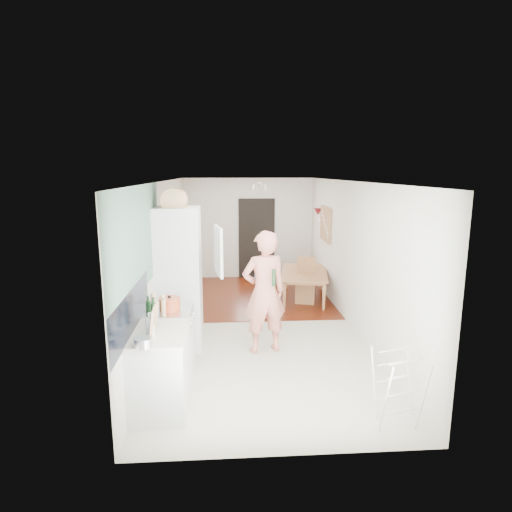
{
  "coord_description": "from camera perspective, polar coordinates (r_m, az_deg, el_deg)",
  "views": [
    {
      "loc": [
        -0.53,
        -7.09,
        2.67
      ],
      "look_at": [
        -0.04,
        0.2,
        1.21
      ],
      "focal_mm": 30.0,
      "sensor_mm": 36.0,
      "label": 1
    }
  ],
  "objects": [
    {
      "name": "drying_rack",
      "position": [
        4.95,
        18.41,
        -16.56
      ],
      "size": [
        0.5,
        0.47,
        0.81
      ],
      "primitive_type": null,
      "rotation": [
        0.0,
        0.0,
        0.27
      ],
      "color": "silver",
      "rests_on": "floor"
    },
    {
      "name": "sage_wall_panel",
      "position": [
        5.27,
        -15.45,
        1.93
      ],
      "size": [
        0.02,
        3.0,
        1.3
      ],
      "primitive_type": "cube",
      "color": "slate",
      "rests_on": "room_shell"
    },
    {
      "name": "grey_drape",
      "position": [
        8.75,
        1.39,
        -2.9
      ],
      "size": [
        0.51,
        0.51,
        0.18
      ],
      "primitive_type": "cube",
      "rotation": [
        0.0,
        0.0,
        -0.38
      ],
      "color": "gray",
      "rests_on": "stool"
    },
    {
      "name": "cooker_top",
      "position": [
        5.63,
        -11.63,
        -7.25
      ],
      "size": [
        0.6,
        0.6,
        0.04
      ],
      "primitive_type": "cube",
      "color": "silver",
      "rests_on": "room_shell"
    },
    {
      "name": "floor",
      "position": [
        7.6,
        0.38,
        -9.28
      ],
      "size": [
        3.2,
        7.0,
        0.01
      ],
      "primitive_type": "cube",
      "color": "beige",
      "rests_on": "ground"
    },
    {
      "name": "fridge_door",
      "position": [
        6.12,
        -5.03,
        0.7
      ],
      "size": [
        0.14,
        0.56,
        0.7
      ],
      "primitive_type": "cube",
      "rotation": [
        0.0,
        0.0,
        -1.4
      ],
      "color": "silver",
      "rests_on": "room_shell"
    },
    {
      "name": "tile_splashback",
      "position": [
        4.9,
        -16.24,
        -7.22
      ],
      "size": [
        0.02,
        1.9,
        0.5
      ],
      "primitive_type": "cube",
      "color": "black",
      "rests_on": "room_shell"
    },
    {
      "name": "doorway_recess",
      "position": [
        10.73,
        0.08,
        2.34
      ],
      "size": [
        0.9,
        0.04,
        2.0
      ],
      "primitive_type": "cube",
      "color": "black",
      "rests_on": "room_shell"
    },
    {
      "name": "worktop",
      "position": [
        4.94,
        -12.79,
        -10.12
      ],
      "size": [
        0.62,
        0.92,
        0.06
      ],
      "primitive_type": "cube",
      "color": "beige",
      "rests_on": "room_shell"
    },
    {
      "name": "base_cabinet",
      "position": [
        5.12,
        -12.56,
        -14.92
      ],
      "size": [
        0.6,
        0.9,
        0.86
      ],
      "primitive_type": "cube",
      "color": "silver",
      "rests_on": "room_shell"
    },
    {
      "name": "wall_sconce",
      "position": [
        9.9,
        8.26,
        5.85
      ],
      "size": [
        0.18,
        0.18,
        0.16
      ],
      "primitive_type": "cone",
      "color": "maroon",
      "rests_on": "room_shell"
    },
    {
      "name": "bread_bin",
      "position": [
        6.35,
        -10.83,
        7.3
      ],
      "size": [
        0.4,
        0.39,
        0.2
      ],
      "primitive_type": null,
      "rotation": [
        0.0,
        0.0,
        0.08
      ],
      "color": "#DDAA7B",
      "rests_on": "fridge_housing"
    },
    {
      "name": "bottle_b",
      "position": [
        5.17,
        -14.1,
        -7.29
      ],
      "size": [
        0.07,
        0.07,
        0.26
      ],
      "primitive_type": "cylinder",
      "rotation": [
        0.0,
        0.0,
        0.27
      ],
      "color": "#193E1D",
      "rests_on": "worktop"
    },
    {
      "name": "red_casserole",
      "position": [
        5.6,
        -11.43,
        -6.27
      ],
      "size": [
        0.31,
        0.31,
        0.16
      ],
      "primitive_type": "cylinder",
      "rotation": [
        0.0,
        0.0,
        0.13
      ],
      "color": "#D3502B",
      "rests_on": "cooker_top"
    },
    {
      "name": "fridge_housing",
      "position": [
        6.55,
        -10.26,
        -2.97
      ],
      "size": [
        0.66,
        0.66,
        2.15
      ],
      "primitive_type": "cube",
      "color": "silver",
      "rests_on": "room_shell"
    },
    {
      "name": "dining_chair",
      "position": [
        8.82,
        6.65,
        -3.29
      ],
      "size": [
        0.48,
        0.48,
        0.92
      ],
      "primitive_type": null,
      "rotation": [
        0.0,
        0.0,
        -0.26
      ],
      "color": "#AC7445",
      "rests_on": "floor"
    },
    {
      "name": "bottle_c",
      "position": [
        4.72,
        -13.93,
        -9.33
      ],
      "size": [
        0.1,
        0.1,
        0.23
      ],
      "primitive_type": "cylinder",
      "rotation": [
        0.0,
        0.0,
        -0.03
      ],
      "color": "silver",
      "rests_on": "worktop"
    },
    {
      "name": "wood_floor_overlay",
      "position": [
        9.34,
        -0.46,
        -5.27
      ],
      "size": [
        3.2,
        3.3,
        0.01
      ],
      "primitive_type": "cube",
      "color": "#63180B",
      "rests_on": "room_shell"
    },
    {
      "name": "range_cooker",
      "position": [
        5.79,
        -11.45,
        -11.57
      ],
      "size": [
        0.6,
        0.6,
        0.88
      ],
      "primitive_type": "cube",
      "color": "silver",
      "rests_on": "room_shell"
    },
    {
      "name": "pepper_mill_front",
      "position": [
        5.41,
        -13.47,
        -6.63
      ],
      "size": [
        0.07,
        0.07,
        0.23
      ],
      "primitive_type": "cylinder",
      "rotation": [
        0.0,
        0.0,
        0.21
      ],
      "color": "#DDAA7B",
      "rests_on": "worktop"
    },
    {
      "name": "pepper_mill_back",
      "position": [
        5.39,
        -12.24,
        -6.72
      ],
      "size": [
        0.06,
        0.06,
        0.21
      ],
      "primitive_type": "cylinder",
      "rotation": [
        0.0,
        0.0,
        -0.08
      ],
      "color": "#DDAA7B",
      "rests_on": "worktop"
    },
    {
      "name": "pinboard",
      "position": [
        9.3,
        9.3,
        4.23
      ],
      "size": [
        0.03,
        0.9,
        0.7
      ],
      "primitive_type": "cube",
      "color": "tan",
      "rests_on": "room_shell"
    },
    {
      "name": "pinboard_frame",
      "position": [
        9.3,
        9.21,
        4.23
      ],
      "size": [
        0.0,
        0.94,
        0.74
      ],
      "primitive_type": "cube",
      "color": "#AC7445",
      "rests_on": "room_shell"
    },
    {
      "name": "fridge_interior",
      "position": [
        6.42,
        -7.65,
        1.16
      ],
      "size": [
        0.02,
        0.52,
        0.66
      ],
      "primitive_type": "cube",
      "color": "white",
      "rests_on": "room_shell"
    },
    {
      "name": "held_bottle",
      "position": [
        6.07,
        2.39,
        -2.88
      ],
      "size": [
        0.05,
        0.05,
        0.25
      ],
      "primitive_type": "cylinder",
      "color": "#193E1D",
      "rests_on": "person"
    },
    {
      "name": "room_shell",
      "position": [
        7.25,
        0.39,
        0.01
      ],
      "size": [
        3.2,
        7.0,
        2.5
      ],
      "primitive_type": null,
      "color": "silver",
      "rests_on": "ground"
    },
    {
      "name": "steel_pan",
      "position": [
        4.55,
        -14.78,
        -11.04
      ],
      "size": [
        0.24,
        0.24,
        0.1
      ],
      "primitive_type": "cylinder",
      "rotation": [
        0.0,
        0.0,
        0.3
      ],
      "color": "silver",
      "rests_on": "worktop"
    },
    {
      "name": "stool",
      "position": [
        8.82,
        1.48,
        -4.84
      ],
      "size": [
        0.44,
        0.44,
        0.44
      ],
      "primitive_type": null,
      "rotation": [
        0.0,
        0.0,
        -0.41
      ],
      "color": "#AC7445",
      "rests_on": "floor"
    },
    {
      "name": "person",
      "position": [
        6.26,
        1.11,
        -3.4
      ],
      "size": [
        0.89,
        0.7,
        2.16
      ],
      "primitive_type": "imported",
      "rotation": [
        0.0,
        0.0,
        3.39
      ],
      "color": "#E3836F",
      "rests_on": "floor"
    },
    {
      "name": "dining_table",
      "position": [
        9.1,
        6.62,
        -4.21
      ],
      "size": [
        1.03,
        1.53,
        0.5
      ],
      "primitive_type": "imported",
      "rotation": [
        0.0,
        0.0,
        1.39
      ],
      "color": "#AC7445",
      "rests_on": "floor"
    },
    {
      "name": "bottle_a",
      "position": [
        5.08,
        -13.44,
        -7.58
      ],
      "size": [
        0.07,
        0.07,
        0.27
      ],
      "primitive_type": "cylinder",
      "rotation": [
        0.0,
        0.0,
        -0.18
      ],
      "color": "#193E1D",
      "rests_on": "worktop"
    },
    {
      "name": "chopping_boards",
      "position": [
        4.74,
        -13.44,
        -8.38
      ],
      "size": [
        0.09,
        0.26,
        0.36
      ],
      "primitive_type": null,
      "rotation": [
        0.0,
        0.0,
        -0.21
      ],
      "color": "#DDAA7B",
      "rests_on": "worktop"
    }
  ]
}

